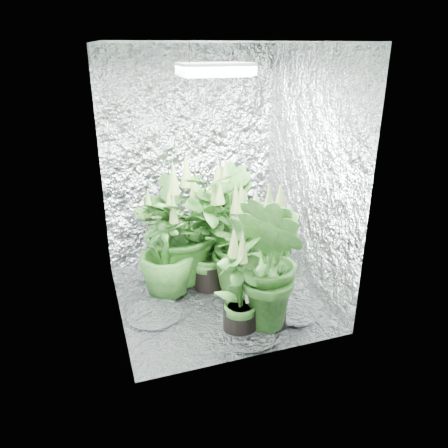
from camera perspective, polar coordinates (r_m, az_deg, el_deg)
name	(u,v)px	position (r m, az deg, el deg)	size (l,w,h in m)	color
ground	(217,297)	(3.75, -0.94, -9.57)	(1.60, 1.60, 0.00)	silver
walls	(216,184)	(3.33, -1.04, 5.20)	(1.62, 1.62, 2.00)	silver
ceiling	(215,42)	(3.19, -1.18, 22.66)	(1.60, 1.60, 0.01)	silver
grow_lamp	(215,69)	(3.19, -1.15, 19.54)	(0.50, 0.30, 0.22)	gray
plant_a	(183,225)	(3.81, -5.38, -0.16)	(1.02, 1.02, 1.13)	black
plant_b	(208,238)	(3.69, -2.16, -1.85)	(0.70, 0.70, 1.02)	black
plant_c	(226,222)	(3.96, 0.30, 0.28)	(0.55, 0.55, 1.07)	black
plant_d	(166,249)	(3.64, -7.60, -3.22)	(0.64, 0.64, 0.93)	black
plant_e	(242,241)	(3.66, 2.42, -2.27)	(0.95, 0.95, 0.97)	black
plant_f	(241,287)	(3.15, 2.18, -8.21)	(0.57, 0.57, 0.85)	black
plant_g	(270,262)	(3.18, 6.06, -5.01)	(0.64, 0.64, 1.13)	black
circulation_fan	(257,245)	(4.38, 4.39, -2.70)	(0.18, 0.26, 0.32)	black
plant_label	(249,297)	(3.19, 3.25, -9.55)	(0.05, 0.01, 0.08)	white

